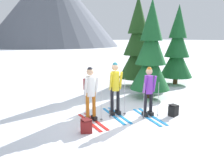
% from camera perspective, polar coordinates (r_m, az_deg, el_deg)
% --- Properties ---
extents(ground_plane, '(400.00, 400.00, 0.00)m').
position_cam_1_polar(ground_plane, '(7.45, 0.78, -8.47)').
color(ground_plane, white).
extents(skier_in_white, '(0.61, 1.67, 1.72)m').
position_cam_1_polar(skier_in_white, '(6.87, -5.58, -1.81)').
color(skier_in_white, red).
rests_on(skier_in_white, ground).
extents(skier_in_yellow, '(0.60, 1.76, 1.80)m').
position_cam_1_polar(skier_in_yellow, '(7.37, 0.83, -0.62)').
color(skier_in_yellow, '#1E84D1').
rests_on(skier_in_yellow, ground).
extents(skier_in_purple, '(0.62, 1.76, 1.66)m').
position_cam_1_polar(skier_in_purple, '(7.38, 9.39, -1.55)').
color(skier_in_purple, '#1E84D1').
rests_on(skier_in_purple, ground).
extents(pine_tree_near, '(1.95, 1.95, 4.71)m').
position_cam_1_polar(pine_tree_near, '(11.95, 6.57, 9.71)').
color(pine_tree_near, '#51381E').
rests_on(pine_tree_near, ground).
extents(pine_tree_mid, '(1.79, 1.79, 4.32)m').
position_cam_1_polar(pine_tree_mid, '(12.89, 16.35, 8.67)').
color(pine_tree_mid, '#51381E').
rests_on(pine_tree_mid, ground).
extents(pine_tree_far, '(1.72, 1.72, 4.15)m').
position_cam_1_polar(pine_tree_far, '(9.60, 9.91, 7.57)').
color(pine_tree_far, '#51381E').
rests_on(pine_tree_far, ground).
extents(backpack_on_snow_front, '(0.39, 0.35, 0.38)m').
position_cam_1_polar(backpack_on_snow_front, '(6.29, -6.59, -10.64)').
color(backpack_on_snow_front, maroon).
rests_on(backpack_on_snow_front, ground).
extents(backpack_on_snow_beside, '(0.37, 0.31, 0.38)m').
position_cam_1_polar(backpack_on_snow_beside, '(7.79, 15.49, -6.53)').
color(backpack_on_snow_beside, black).
rests_on(backpack_on_snow_beside, ground).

